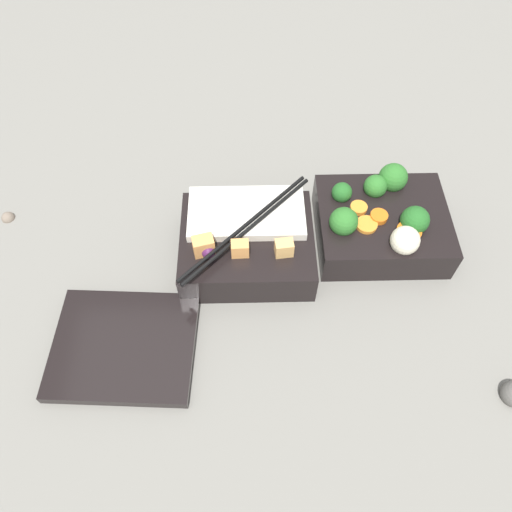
# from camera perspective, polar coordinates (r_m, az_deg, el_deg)

# --- Properties ---
(ground_plane) EXTENTS (3.00, 3.00, 0.00)m
(ground_plane) POSITION_cam_1_polar(r_m,az_deg,el_deg) (0.70, 6.03, 0.78)
(ground_plane) COLOR slate
(bento_tray_vegetable) EXTENTS (0.17, 0.15, 0.08)m
(bento_tray_vegetable) POSITION_cam_1_polar(r_m,az_deg,el_deg) (0.70, 14.15, 3.73)
(bento_tray_vegetable) COLOR black
(bento_tray_vegetable) RESTS_ON ground_plane
(bento_tray_rice) EXTENTS (0.17, 0.17, 0.08)m
(bento_tray_rice) POSITION_cam_1_polar(r_m,az_deg,el_deg) (0.66, -1.07, 1.58)
(bento_tray_rice) COLOR black
(bento_tray_rice) RESTS_ON ground_plane
(bento_lid) EXTENTS (0.18, 0.15, 0.01)m
(bento_lid) POSITION_cam_1_polar(r_m,az_deg,el_deg) (0.63, -14.82, -9.87)
(bento_lid) COLOR black
(bento_lid) RESTS_ON ground_plane
(pebble_0) EXTENTS (0.02, 0.02, 0.02)m
(pebble_0) POSITION_cam_1_polar(r_m,az_deg,el_deg) (0.81, -26.56, 4.10)
(pebble_0) COLOR #7A6B5B
(pebble_0) RESTS_ON ground_plane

